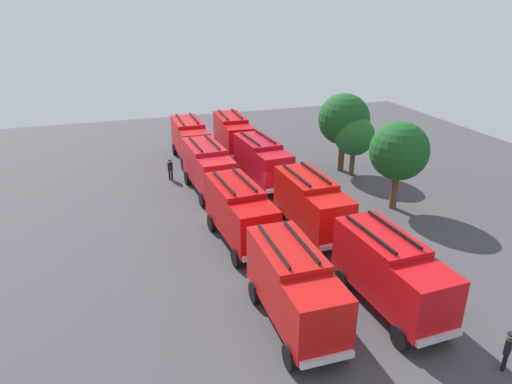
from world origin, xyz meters
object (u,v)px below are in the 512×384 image
Objects in this scene: fire_truck_6 at (312,203)px; tree_0 at (344,120)px; fire_truck_2 at (240,211)px; firefighter_2 at (508,349)px; fire_truck_4 at (233,133)px; traffic_cone_0 at (223,163)px; fire_truck_1 at (208,166)px; tree_2 at (399,151)px; firefighter_1 at (170,168)px; fire_truck_3 at (294,285)px; fire_truck_0 at (190,138)px; tree_1 at (354,136)px; fire_truck_7 at (391,271)px; fire_truck_5 at (262,160)px; firefighter_0 at (252,156)px.

fire_truck_6 is 1.05× the size of tree_0.
fire_truck_2 reaches higher than firefighter_2.
traffic_cone_0 is at bearing -28.01° from fire_truck_4.
fire_truck_1 is at bearing -25.14° from fire_truck_4.
fire_truck_4 is 1.12× the size of tree_2.
fire_truck_4 is (-17.86, 4.57, 0.00)m from fire_truck_2.
fire_truck_3 is at bearing 7.26° from firefighter_1.
fire_truck_1 is at bearing -84.16° from tree_0.
fire_truck_0 and fire_truck_6 have the same top height.
fire_truck_2 is at bearing -2.77° from fire_truck_1.
fire_truck_6 is 3.95× the size of firefighter_2.
tree_0 is 1.31× the size of tree_1.
fire_truck_0 is 3.92× the size of firefighter_2.
fire_truck_6 is at bearing -41.78° from tree_1.
fire_truck_4 is 11.30m from tree_0.
fire_truck_1 is at bearing -179.23° from fire_truck_3.
fire_truck_2 is 1.06× the size of tree_0.
traffic_cone_0 is at bearing 174.37° from fire_truck_3.
fire_truck_4 is at bearing 150.30° from fire_truck_1.
fire_truck_4 is at bearing -134.16° from tree_0.
fire_truck_7 is 23.50m from traffic_cone_0.
firefighter_2 is at bearing 21.24° from fire_truck_7.
fire_truck_6 is (-8.35, 4.70, 0.00)m from fire_truck_3.
fire_truck_5 reaches higher than traffic_cone_0.
fire_truck_4 and fire_truck_6 have the same top height.
fire_truck_1 is at bearing 33.98° from firefighter_1.
fire_truck_1 is 1.38× the size of tree_1.
fire_truck_3 is at bearing 119.37° from firefighter_0.
fire_truck_6 reaches higher than firefighter_1.
fire_truck_1 is 12.84m from tree_1.
fire_truck_5 reaches higher than firefighter_1.
tree_2 reaches higher than fire_truck_7.
fire_truck_0 is 1.36× the size of tree_1.
fire_truck_5 is (-8.99, 4.56, 0.00)m from fire_truck_2.
fire_truck_4 is 12.37m from tree_1.
fire_truck_2 is 9.84× the size of traffic_cone_0.
tree_1 reaches higher than fire_truck_6.
fire_truck_6 is at bearing 8.54° from traffic_cone_0.
fire_truck_3 and fire_truck_7 have the same top height.
firefighter_1 is at bearing -172.55° from fire_truck_2.
fire_truck_6 reaches higher than firefighter_2.
tree_1 is (-17.64, 7.78, 1.42)m from fire_truck_7.
fire_truck_5 is at bearing 20.27° from traffic_cone_0.
tree_0 is at bearing 81.16° from firefighter_1.
tree_0 is (-1.20, 7.91, 2.52)m from fire_truck_5.
fire_truck_0 is at bearing -140.90° from traffic_cone_0.
fire_truck_5 is at bearing 178.80° from fire_truck_7.
firefighter_2 is (5.19, 2.29, -1.11)m from fire_truck_7.
tree_0 is at bearing -168.69° from tree_1.
fire_truck_1 is 6.98m from firefighter_0.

